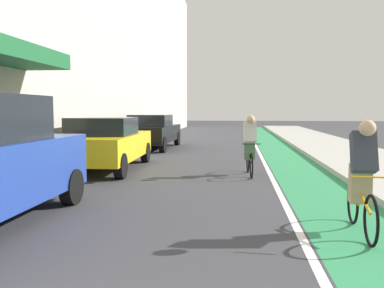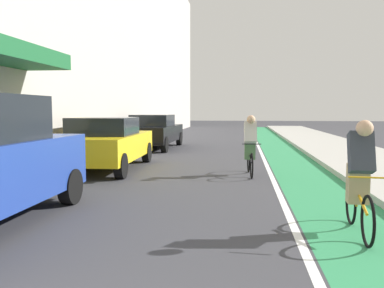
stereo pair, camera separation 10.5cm
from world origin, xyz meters
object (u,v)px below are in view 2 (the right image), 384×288
Objects in this scene: cyclist_lead at (360,175)px; cyclist_mid at (250,145)px; parked_sedan_black at (154,131)px; parked_sedan_yellow_cab at (106,143)px.

cyclist_mid is at bearing 105.98° from cyclist_lead.
parked_sedan_black is 13.25m from cyclist_lead.
cyclist_lead reaches higher than cyclist_mid.
cyclist_lead is 1.01× the size of cyclist_mid.
parked_sedan_yellow_cab is 0.95× the size of parked_sedan_black.
cyclist_mid is at bearing -59.27° from parked_sedan_black.
parked_sedan_black is 2.71× the size of cyclist_mid.
cyclist_mid is (4.20, -7.06, 0.02)m from parked_sedan_black.
parked_sedan_yellow_cab is at bearing -89.98° from parked_sedan_black.
parked_sedan_yellow_cab is at bearing 171.77° from cyclist_mid.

